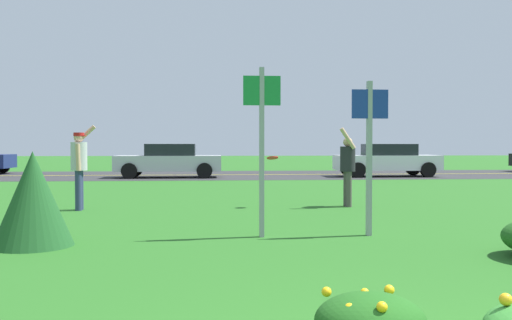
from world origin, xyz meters
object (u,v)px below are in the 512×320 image
object	(u,v)px
sign_post_by_roadside	(369,142)
car_white_center_left	(387,160)
car_silver_center_right	(169,160)
person_thrower_red_cap_gray_shirt	(79,163)
frisbee_red	(272,158)
sign_post_near_path	(262,134)
person_catcher_dark_shirt	(348,165)

from	to	relation	value
sign_post_by_roadside	car_white_center_left	size ratio (longest dim) A/B	0.52
car_white_center_left	car_silver_center_right	world-z (taller)	same
sign_post_by_roadside	person_thrower_red_cap_gray_shirt	world-z (taller)	sign_post_by_roadside
frisbee_red	car_silver_center_right	xyz separation A→B (m)	(-3.18, 11.64, -0.36)
car_silver_center_right	sign_post_near_path	bearing A→B (deg)	-80.64
frisbee_red	car_silver_center_right	world-z (taller)	car_silver_center_right
person_thrower_red_cap_gray_shirt	person_catcher_dark_shirt	bearing A→B (deg)	2.02
person_thrower_red_cap_gray_shirt	sign_post_by_roadside	bearing A→B (deg)	-35.49
person_thrower_red_cap_gray_shirt	car_white_center_left	distance (m)	15.94
sign_post_near_path	car_silver_center_right	distance (m)	15.82
sign_post_by_roadside	car_white_center_left	bearing A→B (deg)	70.82
car_silver_center_right	frisbee_red	bearing A→B (deg)	-74.74
person_thrower_red_cap_gray_shirt	frisbee_red	xyz separation A→B (m)	(4.17, 0.23, 0.09)
car_white_center_left	car_silver_center_right	size ratio (longest dim) A/B	1.00
sign_post_near_path	car_silver_center_right	bearing A→B (deg)	99.36
sign_post_near_path	sign_post_by_roadside	world-z (taller)	sign_post_near_path
person_catcher_dark_shirt	frisbee_red	distance (m)	1.71
person_catcher_dark_shirt	car_white_center_left	world-z (taller)	person_catcher_dark_shirt
sign_post_by_roadside	car_silver_center_right	bearing A→B (deg)	105.15
sign_post_near_path	person_catcher_dark_shirt	distance (m)	4.59
sign_post_by_roadside	person_catcher_dark_shirt	distance (m)	4.01
person_catcher_dark_shirt	car_silver_center_right	world-z (taller)	person_catcher_dark_shirt
frisbee_red	sign_post_near_path	bearing A→B (deg)	-98.74
person_catcher_dark_shirt	car_silver_center_right	xyz separation A→B (m)	(-4.88, 11.66, -0.20)
sign_post_near_path	person_catcher_dark_shirt	bearing A→B (deg)	59.49
person_catcher_dark_shirt	person_thrower_red_cap_gray_shirt	bearing A→B (deg)	-177.98
sign_post_near_path	car_white_center_left	bearing A→B (deg)	65.59
person_thrower_red_cap_gray_shirt	car_silver_center_right	bearing A→B (deg)	85.21
sign_post_by_roadside	sign_post_near_path	bearing A→B (deg)	179.91
sign_post_near_path	car_silver_center_right	size ratio (longest dim) A/B	0.57
sign_post_near_path	person_thrower_red_cap_gray_shirt	xyz separation A→B (m)	(-3.56, 3.72, -0.53)
sign_post_near_path	sign_post_by_roadside	xyz separation A→B (m)	(1.65, -0.00, -0.11)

